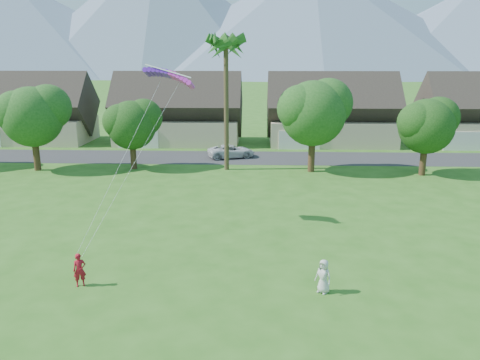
{
  "coord_description": "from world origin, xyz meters",
  "views": [
    {
      "loc": [
        0.98,
        -15.13,
        10.38
      ],
      "look_at": [
        0.0,
        10.0,
        3.8
      ],
      "focal_mm": 35.0,
      "sensor_mm": 36.0,
      "label": 1
    }
  ],
  "objects_px": {
    "kite_flyer": "(80,270)",
    "parked_car": "(231,151)",
    "watcher": "(323,276)",
    "parafoil_kite": "(170,74)"
  },
  "relations": [
    {
      "from": "kite_flyer",
      "to": "watcher",
      "type": "xyz_separation_m",
      "value": [
        11.29,
        -0.21,
        -0.0
      ]
    },
    {
      "from": "kite_flyer",
      "to": "parafoil_kite",
      "type": "relative_size",
      "value": 0.5
    },
    {
      "from": "kite_flyer",
      "to": "parked_car",
      "type": "relative_size",
      "value": 0.32
    },
    {
      "from": "parked_car",
      "to": "watcher",
      "type": "bearing_deg",
      "value": 173.4
    },
    {
      "from": "kite_flyer",
      "to": "watcher",
      "type": "bearing_deg",
      "value": -25.85
    },
    {
      "from": "watcher",
      "to": "parafoil_kite",
      "type": "height_order",
      "value": "parafoil_kite"
    },
    {
      "from": "kite_flyer",
      "to": "parked_car",
      "type": "xyz_separation_m",
      "value": [
        5.4,
        29.42,
        -0.1
      ]
    },
    {
      "from": "parked_car",
      "to": "parafoil_kite",
      "type": "relative_size",
      "value": 1.55
    },
    {
      "from": "watcher",
      "to": "parked_car",
      "type": "relative_size",
      "value": 0.32
    },
    {
      "from": "parked_car",
      "to": "parafoil_kite",
      "type": "height_order",
      "value": "parafoil_kite"
    }
  ]
}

